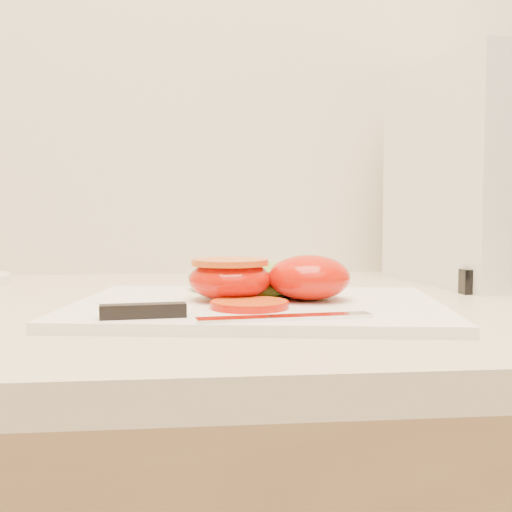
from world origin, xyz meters
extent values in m
cube|color=beige|center=(0.00, 1.98, 1.35)|extent=(4.00, 0.05, 2.70)
cube|color=#C6B49A|center=(0.00, 1.68, 0.92)|extent=(3.92, 0.65, 0.03)
cube|color=white|center=(-0.16, 1.60, 0.94)|extent=(0.40, 0.31, 0.01)
ellipsoid|color=red|center=(-0.11, 1.61, 0.96)|extent=(0.08, 0.08, 0.05)
ellipsoid|color=red|center=(-0.19, 1.61, 0.96)|extent=(0.08, 0.08, 0.04)
cylinder|color=#B72809|center=(-0.19, 1.61, 0.98)|extent=(0.08, 0.08, 0.01)
cylinder|color=orange|center=(-0.18, 1.56, 0.94)|extent=(0.07, 0.07, 0.01)
ellipsoid|color=olive|center=(-0.17, 1.67, 0.95)|extent=(0.18, 0.17, 0.03)
ellipsoid|color=olive|center=(-0.12, 1.67, 0.95)|extent=(0.11, 0.08, 0.02)
cube|color=silver|center=(-0.15, 1.49, 0.94)|extent=(0.15, 0.04, 0.00)
cube|color=black|center=(-0.27, 1.51, 0.95)|extent=(0.07, 0.02, 0.01)
cube|color=silver|center=(0.19, 1.82, 1.08)|extent=(0.24, 0.28, 0.30)
camera|label=1|loc=(-0.23, 0.97, 1.03)|focal=45.00mm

